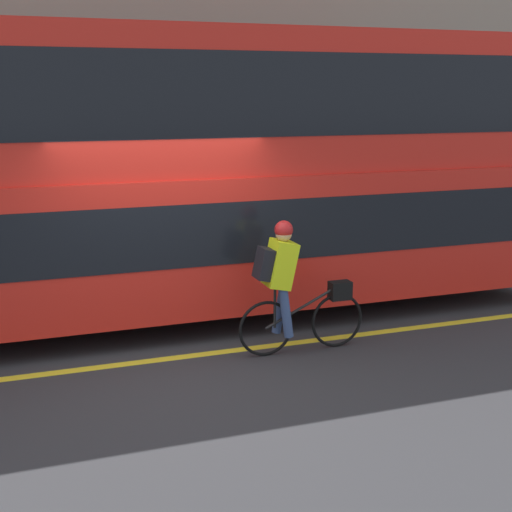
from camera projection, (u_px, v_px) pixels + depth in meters
ground_plane at (171, 357)px, 8.30m from camera, size 80.00×80.00×0.00m
road_center_line at (172, 358)px, 8.26m from camera, size 50.00×0.14×0.01m
sidewalk_curb at (111, 262)px, 12.62m from camera, size 60.00×2.15×0.15m
building_facade at (91, 50)px, 12.92m from camera, size 60.00×0.30×7.50m
bus at (194, 163)px, 9.52m from camera, size 9.99×2.60×3.78m
cyclist_on_bike at (289, 282)px, 8.25m from camera, size 1.58×0.32×1.60m
trash_bin at (192, 230)px, 12.90m from camera, size 0.50×0.50×0.84m
street_sign_post at (285, 164)px, 13.22m from camera, size 0.36×0.09×2.80m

